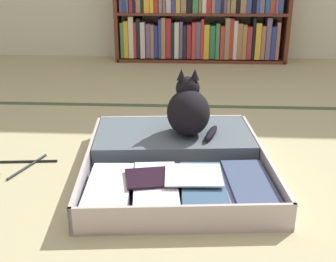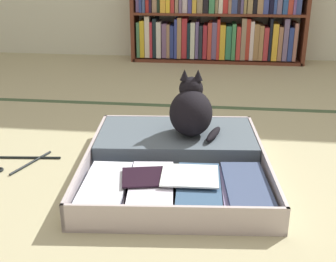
% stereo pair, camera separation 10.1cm
% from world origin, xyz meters
% --- Properties ---
extents(ground_plane, '(10.00, 10.00, 0.00)m').
position_xyz_m(ground_plane, '(0.00, 0.00, 0.00)').
color(ground_plane, tan).
extents(tatami_border, '(4.80, 0.05, 0.00)m').
position_xyz_m(tatami_border, '(0.00, 1.01, 0.00)').
color(tatami_border, '#3B5133').
rests_on(tatami_border, ground_plane).
extents(bookshelf, '(1.42, 0.24, 0.79)m').
position_xyz_m(bookshelf, '(-0.01, 2.26, 0.37)').
color(bookshelf, brown).
rests_on(bookshelf, ground_plane).
extents(open_suitcase, '(0.77, 0.89, 0.10)m').
position_xyz_m(open_suitcase, '(-0.13, 0.20, 0.04)').
color(open_suitcase, '#BDAFAF').
rests_on(open_suitcase, ground_plane).
extents(black_cat, '(0.24, 0.24, 0.27)m').
position_xyz_m(black_cat, '(-0.08, 0.34, 0.20)').
color(black_cat, black).
rests_on(black_cat, open_suitcase).
extents(clothes_hanger, '(0.44, 0.25, 0.01)m').
position_xyz_m(clothes_hanger, '(-0.85, 0.17, 0.01)').
color(clothes_hanger, black).
rests_on(clothes_hanger, ground_plane).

